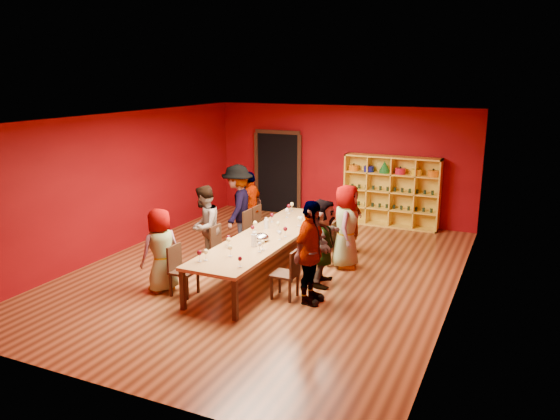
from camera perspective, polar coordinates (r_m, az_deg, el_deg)
The scene contains 47 objects.
room_shell at distance 10.38m, azimuth -1.37°, elevation 1.31°, with size 7.10×9.10×3.04m.
tasting_table at distance 10.59m, azimuth -1.35°, elevation -2.92°, with size 1.10×4.50×0.75m.
doorway at distance 15.14m, azimuth -0.16°, elevation 3.93°, with size 1.40×0.17×2.30m.
shelving_unit at distance 14.04m, azimuth 11.58°, elevation 2.25°, with size 2.40×0.40×1.80m.
chair_person_left_0 at distance 9.76m, azimuth -10.41°, elevation -5.91°, with size 0.42×0.42×0.89m.
person_left_0 at distance 9.90m, azimuth -12.36°, elevation -4.12°, with size 0.74×0.40×1.51m, color #505055.
chair_person_left_2 at distance 10.86m, azimuth -6.22°, elevation -3.68°, with size 0.42×0.42×0.89m.
person_left_2 at distance 10.95m, azimuth -7.90°, elevation -1.75°, with size 0.81×0.44×1.66m, color pink.
chair_person_left_3 at distance 11.98m, azimuth -2.95°, elevation -1.91°, with size 0.42×0.42×0.89m.
person_left_3 at distance 12.03m, azimuth -4.43°, elevation 0.31°, with size 1.21×0.50×1.88m, color #4D4C52.
chair_person_left_4 at distance 12.37m, azimuth -1.98°, elevation -1.38°, with size 0.42×0.42×0.89m.
person_left_4 at distance 12.41m, azimuth -3.13°, elevation 0.26°, with size 0.98×0.44×1.66m, color #141C39.
chair_person_right_1 at distance 9.41m, azimuth 0.95°, elevation -6.43°, with size 0.42×0.42×0.89m.
person_right_1 at distance 9.14m, azimuth 3.17°, elevation -4.46°, with size 1.04×0.47×1.78m, color #48484D.
chair_person_right_2 at distance 10.17m, azimuth 2.91°, elevation -4.87°, with size 0.42×0.42×0.89m.
person_right_2 at distance 9.97m, azimuth 4.48°, elevation -3.37°, with size 1.50×0.43×1.62m, color #131535.
chair_person_right_3 at distance 11.12m, azimuth 4.96°, elevation -3.22°, with size 0.42×0.42×0.89m.
person_right_3 at distance 10.90m, azimuth 6.91°, elevation -1.72°, with size 0.82×0.45×1.68m, color #535358.
chair_person_right_4 at distance 11.91m, azimuth 6.38°, elevation -2.08°, with size 0.42×0.42×0.89m.
person_right_4 at distance 11.77m, azimuth 7.64°, elevation -1.02°, with size 0.55×0.40×1.50m, color #C78591.
wine_glass_0 at distance 9.37m, azimuth -5.23°, elevation -3.97°, with size 0.08×0.08×0.21m.
wine_glass_1 at distance 9.81m, azimuth -5.39°, elevation -3.16°, with size 0.08×0.08×0.20m.
wine_glass_2 at distance 9.56m, azimuth -2.15°, elevation -3.63°, with size 0.08×0.08×0.19m.
wine_glass_3 at distance 11.91m, azimuth 3.72°, elevation -0.11°, with size 0.07×0.07×0.18m.
wine_glass_4 at distance 11.45m, azimuth -0.84°, elevation -0.59°, with size 0.08×0.08×0.20m.
wine_glass_5 at distance 12.17m, azimuth 0.92°, elevation 0.36°, with size 0.09×0.09×0.22m.
wine_glass_6 at distance 8.86m, azimuth -4.21°, elevation -5.14°, with size 0.07×0.07×0.18m.
wine_glass_7 at distance 9.94m, azimuth -5.41°, elevation -2.93°, with size 0.08×0.08×0.20m.
wine_glass_8 at distance 11.82m, azimuth 0.72°, elevation -0.06°, with size 0.09×0.09×0.21m.
wine_glass_9 at distance 11.17m, azimuth 2.21°, elevation -0.93°, with size 0.08×0.08×0.21m.
wine_glass_10 at distance 10.80m, azimuth -0.20°, elevation -1.48°, with size 0.08×0.08×0.20m.
wine_glass_11 at distance 12.37m, azimuth 1.24°, elevation 0.56°, with size 0.08×0.08×0.21m.
wine_glass_12 at distance 11.19m, azimuth 2.00°, elevation -0.92°, with size 0.08×0.08×0.21m.
wine_glass_13 at distance 9.21m, azimuth -7.76°, elevation -4.39°, with size 0.08×0.08×0.20m.
wine_glass_14 at distance 10.44m, azimuth 0.56°, elevation -2.04°, with size 0.08×0.08×0.20m.
wine_glass_15 at distance 10.59m, azimuth -2.89°, elevation -1.88°, with size 0.08×0.08×0.19m.
wine_glass_16 at distance 9.17m, azimuth -8.42°, elevation -4.49°, with size 0.08×0.08×0.20m.
wine_glass_17 at distance 12.11m, azimuth 4.26°, elevation 0.17°, with size 0.08×0.08×0.19m.
wine_glass_18 at distance 9.66m, azimuth -1.82°, elevation -3.44°, with size 0.08×0.08×0.19m.
wine_glass_19 at distance 10.14m, azimuth -2.66°, elevation -2.55°, with size 0.08×0.08×0.20m.
wine_glass_20 at distance 11.46m, azimuth -0.88°, elevation -0.57°, with size 0.08×0.08×0.20m.
wine_glass_21 at distance 10.25m, azimuth -0.02°, elevation -2.43°, with size 0.07×0.07×0.18m.
wine_glass_22 at distance 10.78m, azimuth -2.62°, elevation -1.45°, with size 0.09×0.09×0.22m.
spittoon_bowl at distance 10.20m, azimuth -1.99°, elevation -2.88°, with size 0.30×0.30×0.16m, color #B0B3B7.
carafe_a at distance 11.00m, azimuth -1.45°, elevation -1.43°, with size 0.12×0.12×0.23m.
carafe_b at distance 9.87m, azimuth -2.73°, elevation -3.15°, with size 0.13×0.13×0.27m.
wine_bottle at distance 12.02m, azimuth 2.94°, elevation -0.02°, with size 0.09×0.09×0.31m.
Camera 1 is at (4.44, -9.10, 3.80)m, focal length 35.00 mm.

